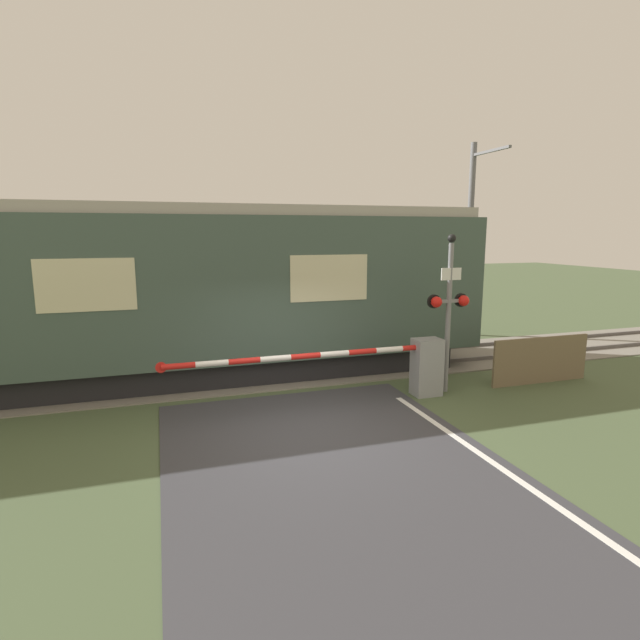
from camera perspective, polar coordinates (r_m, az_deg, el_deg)
The scene contains 7 objects.
ground_plane at distance 9.21m, azimuth -1.37°, elevation -12.36°, with size 80.00×80.00×0.00m, color #475638.
track_bed at distance 12.78m, azimuth -6.39°, elevation -5.86°, with size 36.00×3.20×0.13m.
train at distance 12.22m, azimuth -24.26°, elevation 2.53°, with size 18.36×2.76×4.11m.
crossing_barrier at distance 10.85m, azimuth 9.99°, elevation -5.10°, with size 5.88×0.44×1.25m.
signal_post at distance 11.17m, azimuth 14.54°, elevation 1.77°, with size 0.98×0.26×3.47m.
catenary_pole at distance 17.62m, azimuth 16.79°, elevation 9.05°, with size 0.20×1.90×6.38m.
roadside_fence at distance 12.79m, azimuth 23.90°, elevation -4.22°, with size 2.61×0.06×1.10m.
Camera 1 is at (-2.42, -8.17, 3.50)m, focal length 28.00 mm.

